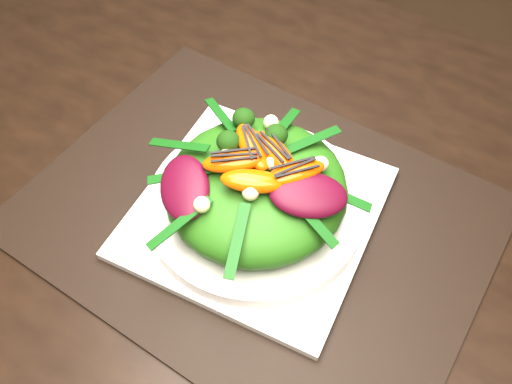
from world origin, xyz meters
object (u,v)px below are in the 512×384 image
Objects in this scene: salad_bowl at (256,204)px; orange_segment at (245,146)px; placemat at (256,215)px; lettuce_mound at (256,188)px; dining_table at (185,163)px; plate_base at (256,211)px.

salad_bowl is 3.72× the size of orange_segment.
lettuce_mound is at bearing 0.00° from placemat.
dining_table is 6.29× the size of salad_bowl.
placemat is (0.13, -0.03, 0.02)m from dining_table.
lettuce_mound is at bearing 0.00° from salad_bowl.
orange_segment is (-0.02, 0.01, 0.09)m from plate_base.
placemat is 2.09× the size of salad_bowl.
lettuce_mound is (0.00, 0.00, 0.05)m from plate_base.
salad_bowl is at bearing -11.91° from dining_table.
placemat is 0.01m from plate_base.
plate_base is at bearing 180.00° from lettuce_mound.
lettuce_mound is at bearing 0.00° from plate_base.
orange_segment is at bearing 150.90° from plate_base.
plate_base is 1.29× the size of lettuce_mound.
placemat is 0.10m from orange_segment.
orange_segment is at bearing 150.90° from lettuce_mound.
lettuce_mound is 0.05m from orange_segment.
plate_base is at bearing -29.10° from orange_segment.
dining_table is at bearing 172.23° from orange_segment.
plate_base is (0.13, -0.03, 0.03)m from dining_table.
dining_table is 7.72× the size of lettuce_mound.
salad_bowl is (0.00, 0.00, 0.01)m from plate_base.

